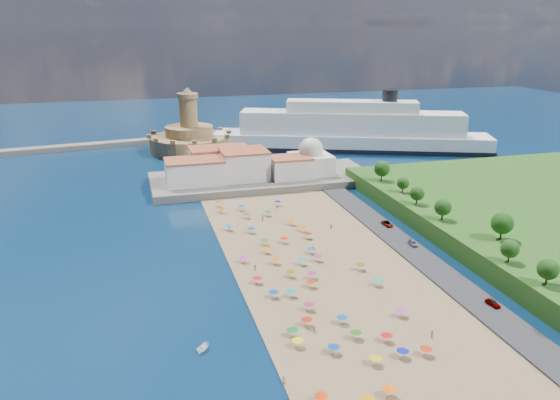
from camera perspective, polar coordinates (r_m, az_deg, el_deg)
name	(u,v)px	position (r m, az deg, el deg)	size (l,w,h in m)	color
ground	(290,254)	(155.44, 1.06, -5.68)	(700.00, 700.00, 0.00)	#071938
terrace	(263,179)	(223.88, -1.82, 2.21)	(90.00, 36.00, 3.00)	#59544C
jetty	(198,163)	(253.53, -8.57, 3.84)	(18.00, 70.00, 2.40)	#59544C
waterfront_buildings	(231,166)	(220.22, -5.18, 3.59)	(57.00, 29.00, 11.00)	silver
domed_building	(311,159)	(225.55, 3.24, 4.27)	(16.00, 16.00, 15.00)	silver
fortress	(190,139)	(281.41, -9.41, 6.35)	(40.00, 40.00, 32.40)	#97774B
cruise_ship	(351,132)	(283.34, 7.42, 7.02)	(139.17, 70.64, 30.84)	black
beach_parasols	(299,268)	(141.92, 2.01, -7.15)	(31.55, 114.74, 2.20)	gray
beachgoers	(287,250)	(155.10, 0.77, -5.29)	(36.89, 98.52, 1.89)	tan
moored_boats	(230,382)	(104.27, -5.27, -18.40)	(9.49, 25.82, 1.49)	white
parked_cars	(416,245)	(162.61, 14.05, -4.63)	(2.47, 58.35, 1.33)	gray
hillside_trees	(458,212)	(166.93, 18.09, -1.20)	(13.04, 108.75, 7.71)	#382314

